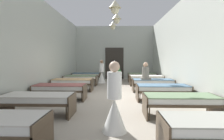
{
  "coord_description": "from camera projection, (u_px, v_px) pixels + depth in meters",
  "views": [
    {
      "loc": [
        0.24,
        -7.56,
        1.51
      ],
      "look_at": [
        0.0,
        0.35,
        1.04
      ],
      "focal_mm": 28.97,
      "sensor_mm": 36.0,
      "label": 1
    }
  ],
  "objects": [
    {
      "name": "nurse_mid_aisle",
      "position": [
        102.0,
        75.0,
        11.55
      ],
      "size": [
        0.52,
        0.52,
        1.49
      ],
      "rotation": [
        0.0,
        0.0,
        5.34
      ],
      "color": "white",
      "rests_on": "ground"
    },
    {
      "name": "bed_right_row_0",
      "position": [
        222.0,
        127.0,
        2.86
      ],
      "size": [
        1.9,
        0.84,
        0.57
      ],
      "color": "#473828",
      "rests_on": "ground"
    },
    {
      "name": "bed_right_row_5",
      "position": [
        142.0,
        75.0,
        12.26
      ],
      "size": [
        1.9,
        0.84,
        0.57
      ],
      "color": "#473828",
      "rests_on": "ground"
    },
    {
      "name": "room_shell",
      "position": [
        113.0,
        49.0,
        8.83
      ],
      "size": [
        6.3,
        12.9,
        4.04
      ],
      "color": "#B2B7AD",
      "rests_on": "ground"
    },
    {
      "name": "bed_left_row_4",
      "position": [
        81.0,
        78.0,
        10.5
      ],
      "size": [
        1.9,
        0.84,
        0.57
      ],
      "color": "#473828",
      "rests_on": "ground"
    },
    {
      "name": "bed_right_row_3",
      "position": [
        153.0,
        82.0,
        8.5
      ],
      "size": [
        1.9,
        0.84,
        0.57
      ],
      "color": "#473828",
      "rests_on": "ground"
    },
    {
      "name": "patient_seated_primary",
      "position": [
        146.0,
        73.0,
        8.4
      ],
      "size": [
        0.44,
        0.44,
        0.8
      ],
      "color": "slate",
      "rests_on": "bed_right_row_3"
    },
    {
      "name": "bed_right_row_2",
      "position": [
        163.0,
        89.0,
        6.62
      ],
      "size": [
        1.9,
        0.84,
        0.57
      ],
      "color": "#473828",
      "rests_on": "ground"
    },
    {
      "name": "bed_right_row_4",
      "position": [
        146.0,
        78.0,
        10.38
      ],
      "size": [
        1.9,
        0.84,
        0.57
      ],
      "color": "#473828",
      "rests_on": "ground"
    },
    {
      "name": "bed_left_row_2",
      "position": [
        60.0,
        88.0,
        6.74
      ],
      "size": [
        1.9,
        0.84,
        0.57
      ],
      "color": "#473828",
      "rests_on": "ground"
    },
    {
      "name": "nurse_near_aisle",
      "position": [
        114.0,
        107.0,
        3.74
      ],
      "size": [
        0.52,
        0.52,
        1.49
      ],
      "rotation": [
        0.0,
        0.0,
        3.76
      ],
      "color": "white",
      "rests_on": "ground"
    },
    {
      "name": "potted_plant",
      "position": [
        117.0,
        70.0,
        12.37
      ],
      "size": [
        0.67,
        0.67,
        1.27
      ],
      "color": "brown",
      "rests_on": "ground"
    },
    {
      "name": "bed_right_row_1",
      "position": [
        180.0,
        100.0,
        4.74
      ],
      "size": [
        1.9,
        0.84,
        0.57
      ],
      "color": "#473828",
      "rests_on": "ground"
    },
    {
      "name": "bed_left_row_1",
      "position": [
        38.0,
        99.0,
        4.86
      ],
      "size": [
        1.9,
        0.84,
        0.57
      ],
      "color": "#473828",
      "rests_on": "ground"
    },
    {
      "name": "bed_left_row_3",
      "position": [
        73.0,
        82.0,
        8.62
      ],
      "size": [
        1.9,
        0.84,
        0.57
      ],
      "color": "#473828",
      "rests_on": "ground"
    },
    {
      "name": "bed_left_row_5",
      "position": [
        86.0,
        75.0,
        12.38
      ],
      "size": [
        1.9,
        0.84,
        0.57
      ],
      "color": "#473828",
      "rests_on": "ground"
    },
    {
      "name": "ground_plane",
      "position": [
        112.0,
        96.0,
        7.65
      ],
      "size": [
        6.5,
        13.3,
        0.1
      ],
      "primitive_type": "cube",
      "color": "#9E9384"
    }
  ]
}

